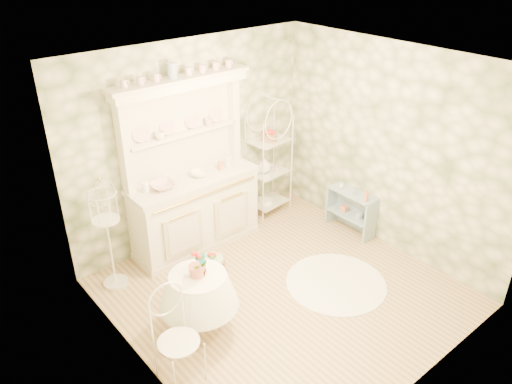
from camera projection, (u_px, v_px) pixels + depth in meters
floor at (283, 292)px, 5.96m from camera, size 3.60×3.60×0.00m
ceiling at (290, 66)px, 4.69m from camera, size 3.60×3.60×0.00m
wall_left at (134, 255)px, 4.30m from camera, size 3.60×3.60×0.00m
wall_right at (389, 150)px, 6.35m from camera, size 3.60×3.60×0.00m
wall_back at (193, 143)px, 6.54m from camera, size 3.60×3.60×0.00m
wall_front at (435, 271)px, 4.11m from camera, size 3.60×3.60×0.00m
kitchen_dresser at (193, 168)px, 6.34m from camera, size 1.87×0.61×2.29m
bakers_rack at (269, 158)px, 7.27m from camera, size 0.59×0.45×1.77m
side_shelf at (350, 213)px, 7.04m from camera, size 0.30×0.69×0.57m
round_table at (199, 301)px, 5.24m from camera, size 0.85×0.85×0.77m
cafe_chair at (178, 338)px, 4.60m from camera, size 0.47×0.47×1.01m
birdcage_stand at (107, 230)px, 5.73m from camera, size 0.37×0.37×1.54m
floor_basket at (212, 264)px, 6.26m from camera, size 0.48×0.48×0.24m
lace_rug at (336, 283)px, 6.10m from camera, size 1.61×1.61×0.01m
bowl_floral at (163, 188)px, 6.14m from camera, size 0.35×0.35×0.07m
bowl_white at (199, 175)px, 6.45m from camera, size 0.27×0.27×0.07m
cup_left at (160, 137)px, 6.04m from camera, size 0.13×0.13×0.10m
cup_right at (208, 124)px, 6.44m from camera, size 0.13×0.13×0.10m
potted_geranium at (201, 265)px, 5.01m from camera, size 0.16×0.13×0.28m
bottle_amber at (366, 196)px, 6.65m from camera, size 0.08×0.08×0.17m
bottle_blue at (353, 192)px, 6.81m from camera, size 0.06×0.06×0.11m
bottle_glass at (341, 186)px, 7.00m from camera, size 0.08×0.08×0.09m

